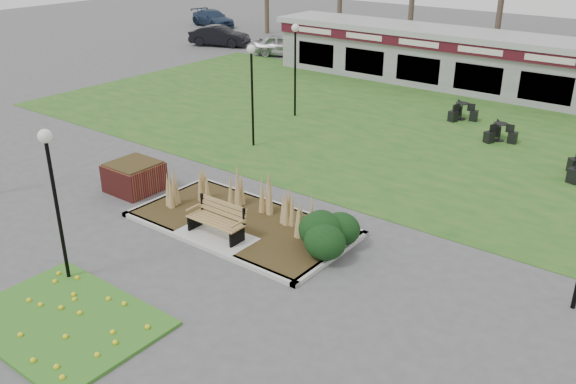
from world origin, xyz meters
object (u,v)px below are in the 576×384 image
Objects in this scene: lamp_post_near_right at (51,173)px; lamp_post_far_left at (295,50)px; park_bench at (218,219)px; food_pavilion at (490,64)px; bistro_set_d at (461,114)px; lamp_post_mid_left at (252,73)px; bistro_set_b at (499,135)px; car_silver at (285,45)px; car_blue at (213,18)px; brick_planter at (134,177)px; car_black at (219,36)px.

lamp_post_near_right is 14.75m from lamp_post_far_left.
food_pavilion is at bearing 90.00° from park_bench.
food_pavilion is 18.35× the size of bistro_set_d.
bistro_set_b is (7.34, 6.34, -2.57)m from lamp_post_mid_left.
bistro_set_b is 18.80m from car_silver.
car_blue is (-29.19, 14.07, 0.40)m from bistro_set_b.
park_bench is 14.51m from bistro_set_d.
brick_planter is 0.06× the size of food_pavilion.
food_pavilion is 5.43m from bistro_set_d.
lamp_post_near_right is 18.55m from bistro_set_d.
park_bench is 7.90m from lamp_post_mid_left.
bistro_set_d is at bearing 142.25° from bistro_set_b.
lamp_post_mid_left is 21.21m from car_black.
car_blue is at bearing 155.45° from bistro_set_d.
park_bench reaches higher than bistro_set_b.
lamp_post_mid_left is 2.90× the size of bistro_set_b.
bistro_set_b is (8.46, 2.18, -2.67)m from lamp_post_far_left.
lamp_post_near_right is at bearing -56.58° from brick_planter.
lamp_post_far_left is at bearing -146.86° from bistro_set_d.
car_blue reaches higher than bistro_set_d.
food_pavilion is 7.82m from bistro_set_b.
lamp_post_near_right reaches higher than car_blue.
lamp_post_near_right is 0.95× the size of lamp_post_far_left.
lamp_post_near_right is at bearing -126.77° from car_blue.
lamp_post_near_right is at bearing -105.70° from bistro_set_b.
car_black is (-19.56, 1.04, -0.79)m from food_pavilion.
park_bench is 1.27× the size of bistro_set_b.
bistro_set_b is at bearing -101.37° from car_blue.
car_black is at bearing -118.61° from car_blue.
car_silver is at bearing 123.60° from park_bench.
food_pavilion is 18.35× the size of bistro_set_b.
food_pavilion is at bearing -90.77° from car_blue.
car_blue is at bearing 164.86° from food_pavilion.
brick_planter is 19.49m from food_pavilion.
car_silver is 5.78m from car_black.
bistro_set_d is 29.52m from car_blue.
food_pavilion is at bearing 86.51° from lamp_post_near_right.
brick_planter is at bearing -125.90° from car_blue.
bistro_set_b is 0.32× the size of car_black.
car_silver is (-16.97, 8.07, 0.43)m from bistro_set_b.
car_black is at bearing 160.46° from bistro_set_b.
park_bench is 19.73m from food_pavilion.
brick_planter is (-4.40, 0.75, -0.11)m from park_bench.
food_pavilion is (0.00, 19.71, 0.89)m from park_bench.
car_silver is at bearing -110.98° from car_black.
food_pavilion is at bearing 72.75° from lamp_post_mid_left.
bistro_set_d is (-2.34, 1.81, 0.01)m from bistro_set_b.
bistro_set_d is 21.36m from car_black.
bistro_set_d reaches higher than bistro_set_b.
park_bench is 0.44× the size of lamp_post_mid_left.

